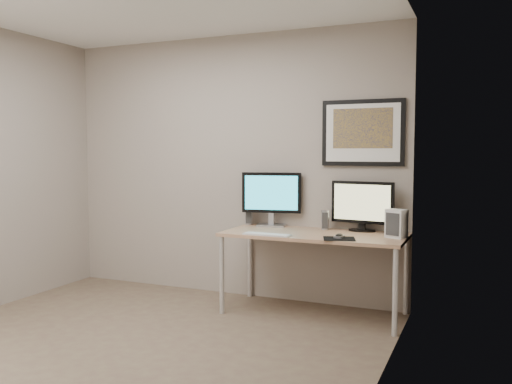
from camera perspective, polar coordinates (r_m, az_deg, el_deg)
floor at (r=4.27m, az=-13.14°, el=-15.71°), size 3.60×3.60×0.00m
room at (r=4.39m, az=-10.02°, el=6.72°), size 3.60×3.60×3.60m
desk at (r=4.85m, az=6.12°, el=-5.09°), size 1.60×0.70×0.73m
framed_art at (r=5.02m, az=11.17°, el=6.15°), size 0.75×0.04×0.60m
monitor_large at (r=5.20m, az=1.63°, el=-0.49°), size 0.57×0.23×0.52m
monitor_tv at (r=4.97m, az=11.13°, el=-1.33°), size 0.58×0.16×0.45m
speaker_left at (r=5.34m, az=-0.76°, el=-2.49°), size 0.09×0.09×0.18m
speaker_right at (r=5.05m, az=7.29°, el=-2.95°), size 0.09×0.09×0.18m
keyboard at (r=4.68m, az=1.16°, el=-4.49°), size 0.43×0.13×0.01m
mousepad at (r=4.55m, az=8.75°, el=-4.88°), size 0.32×0.30×0.00m
mouse at (r=4.58m, az=8.75°, el=-4.57°), size 0.07×0.11×0.04m
fan_unit at (r=4.68m, az=14.57°, el=-3.24°), size 0.19×0.17×0.24m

